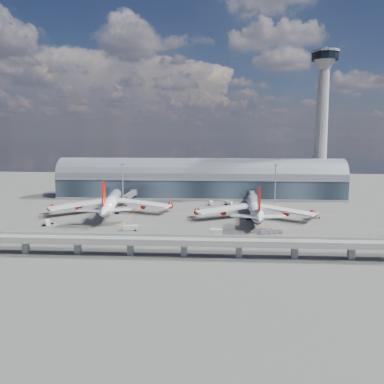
# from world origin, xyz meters

# --- Properties ---
(ground) EXTENTS (500.00, 500.00, 0.00)m
(ground) POSITION_xyz_m (0.00, 0.00, 0.00)
(ground) COLOR #474744
(ground) RESTS_ON ground
(taxi_lines) EXTENTS (200.00, 80.12, 0.01)m
(taxi_lines) POSITION_xyz_m (0.00, 22.11, 0.01)
(taxi_lines) COLOR gold
(taxi_lines) RESTS_ON ground
(terminal) EXTENTS (200.00, 30.00, 28.00)m
(terminal) POSITION_xyz_m (0.00, 77.99, 11.34)
(terminal) COLOR #1C262F
(terminal) RESTS_ON ground
(control_tower) EXTENTS (19.00, 19.00, 103.00)m
(control_tower) POSITION_xyz_m (85.00, 83.00, 51.64)
(control_tower) COLOR gray
(control_tower) RESTS_ON ground
(guideway) EXTENTS (220.00, 8.50, 7.20)m
(guideway) POSITION_xyz_m (-0.00, -55.00, 5.29)
(guideway) COLOR gray
(guideway) RESTS_ON ground
(floodlight_mast_left) EXTENTS (3.00, 0.70, 25.70)m
(floodlight_mast_left) POSITION_xyz_m (-50.00, 55.00, 13.63)
(floodlight_mast_left) COLOR gray
(floodlight_mast_left) RESTS_ON ground
(floodlight_mast_right) EXTENTS (3.00, 0.70, 25.70)m
(floodlight_mast_right) POSITION_xyz_m (50.00, 55.00, 13.63)
(floodlight_mast_right) COLOR gray
(floodlight_mast_right) RESTS_ON ground
(airliner_left) EXTENTS (70.62, 74.32, 22.69)m
(airliner_left) POSITION_xyz_m (-47.67, 17.67, 6.48)
(airliner_left) COLOR white
(airliner_left) RESTS_ON ground
(airliner_right) EXTENTS (64.61, 67.52, 21.44)m
(airliner_right) POSITION_xyz_m (32.15, 8.38, 5.56)
(airliner_right) COLOR white
(airliner_right) RESTS_ON ground
(jet_bridge_left) EXTENTS (4.40, 28.00, 7.25)m
(jet_bridge_left) POSITION_xyz_m (-44.56, 53.12, 5.18)
(jet_bridge_left) COLOR gray
(jet_bridge_left) RESTS_ON ground
(jet_bridge_right) EXTENTS (4.40, 32.00, 7.25)m
(jet_bridge_right) POSITION_xyz_m (35.71, 51.18, 5.18)
(jet_bridge_right) COLOR gray
(jet_bridge_right) RESTS_ON ground
(service_truck_0) EXTENTS (4.70, 6.45, 2.57)m
(service_truck_0) POSITION_xyz_m (-71.18, -11.74, 1.33)
(service_truck_0) COLOR beige
(service_truck_0) RESTS_ON ground
(service_truck_1) EXTENTS (5.45, 2.97, 3.06)m
(service_truck_1) POSITION_xyz_m (11.83, -25.82, 1.54)
(service_truck_1) COLOR beige
(service_truck_1) RESTS_ON ground
(service_truck_2) EXTENTS (7.26, 3.35, 2.54)m
(service_truck_2) POSITION_xyz_m (-27.98, -19.42, 1.32)
(service_truck_2) COLOR beige
(service_truck_2) RESTS_ON ground
(service_truck_3) EXTENTS (3.29, 5.78, 2.63)m
(service_truck_3) POSITION_xyz_m (65.88, 13.88, 1.35)
(service_truck_3) COLOR beige
(service_truck_3) RESTS_ON ground
(service_truck_4) EXTENTS (2.98, 4.91, 2.66)m
(service_truck_4) POSITION_xyz_m (8.56, 47.05, 1.34)
(service_truck_4) COLOR beige
(service_truck_4) RESTS_ON ground
(service_truck_5) EXTENTS (5.33, 4.73, 2.51)m
(service_truck_5) POSITION_xyz_m (19.65, 48.84, 1.28)
(service_truck_5) COLOR beige
(service_truck_5) RESTS_ON ground
(cargo_train_0) EXTENTS (9.81, 3.93, 1.62)m
(cargo_train_0) POSITION_xyz_m (-9.38, -39.78, 0.85)
(cargo_train_0) COLOR gray
(cargo_train_0) RESTS_ON ground
(cargo_train_1) EXTENTS (11.15, 5.78, 1.88)m
(cargo_train_1) POSITION_xyz_m (37.01, -21.40, 0.98)
(cargo_train_1) COLOR gray
(cargo_train_1) RESTS_ON ground
(cargo_train_2) EXTENTS (7.77, 4.33, 1.72)m
(cargo_train_2) POSITION_xyz_m (80.94, -29.11, 0.90)
(cargo_train_2) COLOR gray
(cargo_train_2) RESTS_ON ground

